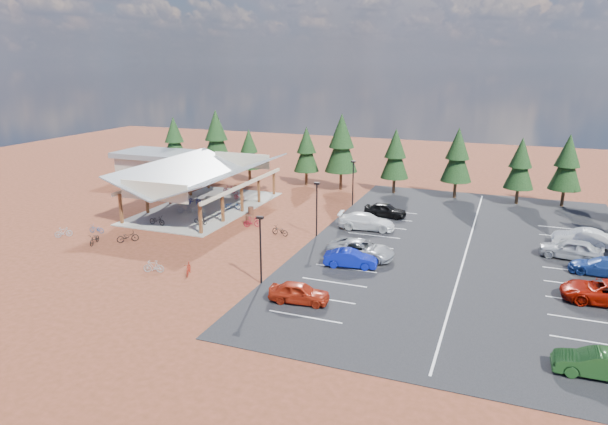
# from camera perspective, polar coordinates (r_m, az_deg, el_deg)

# --- Properties ---
(ground) EXTENTS (140.00, 140.00, 0.00)m
(ground) POSITION_cam_1_polar(r_m,az_deg,el_deg) (50.93, -4.75, -2.51)
(ground) COLOR #582B17
(ground) RESTS_ON ground
(asphalt_lot) EXTENTS (27.00, 44.00, 0.04)m
(asphalt_lot) POSITION_cam_1_polar(r_m,az_deg,el_deg) (49.14, 16.74, -3.80)
(asphalt_lot) COLOR black
(asphalt_lot) RESTS_ON ground
(concrete_pad) EXTENTS (10.60, 18.60, 0.10)m
(concrete_pad) POSITION_cam_1_polar(r_m,az_deg,el_deg) (61.45, -10.32, 0.51)
(concrete_pad) COLOR gray
(concrete_pad) RESTS_ON ground
(bike_pavilion) EXTENTS (11.65, 19.40, 4.97)m
(bike_pavilion) POSITION_cam_1_polar(r_m,az_deg,el_deg) (60.59, -10.49, 3.95)
(bike_pavilion) COLOR brown
(bike_pavilion) RESTS_ON concrete_pad
(outbuilding) EXTENTS (11.00, 7.00, 3.90)m
(outbuilding) POSITION_cam_1_polar(r_m,az_deg,el_deg) (77.60, -15.06, 4.86)
(outbuilding) COLOR #ADA593
(outbuilding) RESTS_ON ground
(lamp_post_0) EXTENTS (0.50, 0.25, 5.14)m
(lamp_post_0) POSITION_cam_1_polar(r_m,az_deg,el_deg) (39.38, -4.61, -3.44)
(lamp_post_0) COLOR black
(lamp_post_0) RESTS_ON ground
(lamp_post_1) EXTENTS (0.50, 0.25, 5.14)m
(lamp_post_1) POSITION_cam_1_polar(r_m,az_deg,el_deg) (49.98, 1.35, 0.75)
(lamp_post_1) COLOR black
(lamp_post_1) RESTS_ON ground
(lamp_post_2) EXTENTS (0.50, 0.25, 5.14)m
(lamp_post_2) POSITION_cam_1_polar(r_m,az_deg,el_deg) (61.10, 5.18, 3.44)
(lamp_post_2) COLOR black
(lamp_post_2) RESTS_ON ground
(trash_bin_0) EXTENTS (0.60, 0.60, 0.90)m
(trash_bin_0) POSITION_cam_1_polar(r_m,az_deg,el_deg) (54.76, -5.85, -0.75)
(trash_bin_0) COLOR #4E2A1B
(trash_bin_0) RESTS_ON ground
(trash_bin_1) EXTENTS (0.60, 0.60, 0.90)m
(trash_bin_1) POSITION_cam_1_polar(r_m,az_deg,el_deg) (57.86, -5.62, 0.16)
(trash_bin_1) COLOR #4E2A1B
(trash_bin_1) RESTS_ON ground
(pine_0) EXTENTS (3.53, 3.53, 8.22)m
(pine_0) POSITION_cam_1_polar(r_m,az_deg,el_deg) (80.73, -13.50, 7.52)
(pine_0) COLOR #382314
(pine_0) RESTS_ON ground
(pine_1) EXTENTS (4.06, 4.06, 9.46)m
(pine_1) POSITION_cam_1_polar(r_m,az_deg,el_deg) (76.62, -9.23, 7.90)
(pine_1) COLOR #382314
(pine_1) RESTS_ON ground
(pine_2) EXTENTS (3.04, 3.04, 7.07)m
(pine_2) POSITION_cam_1_polar(r_m,az_deg,el_deg) (74.12, -5.81, 6.62)
(pine_2) COLOR #382314
(pine_2) RESTS_ON ground
(pine_3) EXTENTS (3.31, 3.31, 7.71)m
(pine_3) POSITION_cam_1_polar(r_m,az_deg,el_deg) (71.03, 0.25, 6.63)
(pine_3) COLOR #382314
(pine_3) RESTS_ON ground
(pine_4) EXTENTS (4.14, 4.14, 9.63)m
(pine_4) POSITION_cam_1_polar(r_m,az_deg,el_deg) (68.52, 3.97, 7.26)
(pine_4) COLOR #382314
(pine_4) RESTS_ON ground
(pine_5) EXTENTS (3.44, 3.44, 8.01)m
(pine_5) POSITION_cam_1_polar(r_m,az_deg,el_deg) (67.35, 9.59, 6.08)
(pine_5) COLOR #382314
(pine_5) RESTS_ON ground
(pine_6) EXTENTS (3.63, 3.63, 8.45)m
(pine_6) POSITION_cam_1_polar(r_m,az_deg,el_deg) (66.51, 15.85, 5.82)
(pine_6) COLOR #382314
(pine_6) RESTS_ON ground
(pine_7) EXTENTS (3.29, 3.29, 7.68)m
(pine_7) POSITION_cam_1_polar(r_m,az_deg,el_deg) (65.87, 21.82, 4.78)
(pine_7) COLOR #382314
(pine_7) RESTS_ON ground
(pine_8) EXTENTS (3.52, 3.52, 8.21)m
(pine_8) POSITION_cam_1_polar(r_m,az_deg,el_deg) (66.73, 25.97, 4.74)
(pine_8) COLOR #382314
(pine_8) RESTS_ON ground
(bike_0) EXTENTS (1.79, 0.69, 0.93)m
(bike_0) POSITION_cam_1_polar(r_m,az_deg,el_deg) (55.77, -15.22, -0.80)
(bike_0) COLOR black
(bike_0) RESTS_ON concrete_pad
(bike_1) EXTENTS (1.67, 0.83, 0.97)m
(bike_1) POSITION_cam_1_polar(r_m,az_deg,el_deg) (59.39, -12.44, 0.40)
(bike_1) COLOR gray
(bike_1) RESTS_ON concrete_pad
(bike_2) EXTENTS (1.95, 1.02, 0.98)m
(bike_2) POSITION_cam_1_polar(r_m,az_deg,el_deg) (62.72, -11.57, 1.26)
(bike_2) COLOR navy
(bike_2) RESTS_ON concrete_pad
(bike_3) EXTENTS (1.68, 0.51, 1.00)m
(bike_3) POSITION_cam_1_polar(r_m,az_deg,el_deg) (67.45, -7.87, 2.45)
(bike_3) COLOR maroon
(bike_3) RESTS_ON concrete_pad
(bike_4) EXTENTS (1.60, 0.71, 0.81)m
(bike_4) POSITION_cam_1_polar(r_m,az_deg,el_deg) (55.05, -10.83, -0.80)
(bike_4) COLOR black
(bike_4) RESTS_ON concrete_pad
(bike_5) EXTENTS (1.82, 0.70, 1.07)m
(bike_5) POSITION_cam_1_polar(r_m,az_deg,el_deg) (58.61, -11.06, 0.32)
(bike_5) COLOR #909498
(bike_5) RESTS_ON concrete_pad
(bike_6) EXTENTS (1.82, 0.97, 0.91)m
(bike_6) POSITION_cam_1_polar(r_m,az_deg,el_deg) (60.03, -7.47, 0.77)
(bike_6) COLOR navy
(bike_6) RESTS_ON concrete_pad
(bike_7) EXTENTS (1.54, 0.61, 0.90)m
(bike_7) POSITION_cam_1_polar(r_m,az_deg,el_deg) (64.11, -6.84, 1.74)
(bike_7) COLOR maroon
(bike_7) RESTS_ON concrete_pad
(bike_8) EXTENTS (1.21, 1.96, 0.97)m
(bike_8) POSITION_cam_1_polar(r_m,az_deg,el_deg) (51.95, -21.18, -2.62)
(bike_8) COLOR black
(bike_8) RESTS_ON ground
(bike_9) EXTENTS (1.38, 1.44, 0.93)m
(bike_9) POSITION_cam_1_polar(r_m,az_deg,el_deg) (55.17, -24.00, -1.91)
(bike_9) COLOR gray
(bike_9) RESTS_ON ground
(bike_10) EXTENTS (1.59, 0.68, 0.81)m
(bike_10) POSITION_cam_1_polar(r_m,az_deg,el_deg) (55.26, -21.01, -1.63)
(bike_10) COLOR navy
(bike_10) RESTS_ON ground
(bike_11) EXTENTS (1.06, 1.67, 0.97)m
(bike_11) POSITION_cam_1_polar(r_m,az_deg,el_deg) (42.61, -12.07, -5.81)
(bike_11) COLOR maroon
(bike_11) RESTS_ON ground
(bike_12) EXTENTS (1.83, 1.84, 1.01)m
(bike_12) POSITION_cam_1_polar(r_m,az_deg,el_deg) (51.57, -18.07, -2.43)
(bike_12) COLOR black
(bike_12) RESTS_ON ground
(bike_13) EXTENTS (1.70, 0.90, 0.98)m
(bike_13) POSITION_cam_1_polar(r_m,az_deg,el_deg) (43.68, -15.55, -5.50)
(bike_13) COLOR gray
(bike_13) RESTS_ON ground
(bike_15) EXTENTS (1.76, 1.18, 1.03)m
(bike_15) POSITION_cam_1_polar(r_m,az_deg,el_deg) (53.71, -5.47, -0.99)
(bike_15) COLOR maroon
(bike_15) RESTS_ON ground
(bike_16) EXTENTS (1.90, 1.06, 0.95)m
(bike_16) POSITION_cam_1_polar(r_m,az_deg,el_deg) (50.92, -2.55, -1.92)
(bike_16) COLOR black
(bike_16) RESTS_ON ground
(car_0) EXTENTS (4.30, 2.12, 1.41)m
(car_0) POSITION_cam_1_polar(r_m,az_deg,el_deg) (36.97, -0.51, -8.41)
(car_0) COLOR #A0230F
(car_0) RESTS_ON asphalt_lot
(car_1) EXTENTS (4.38, 2.10, 1.38)m
(car_1) POSITION_cam_1_polar(r_m,az_deg,el_deg) (43.21, 4.94, -4.85)
(car_1) COLOR #0A189D
(car_1) RESTS_ON asphalt_lot
(car_2) EXTENTS (5.71, 2.83, 1.56)m
(car_2) POSITION_cam_1_polar(r_m,az_deg,el_deg) (45.09, 5.99, -3.88)
(car_2) COLOR gray
(car_2) RESTS_ON asphalt_lot
(car_3) EXTENTS (5.65, 2.77, 1.58)m
(car_3) POSITION_cam_1_polar(r_m,az_deg,el_deg) (52.90, 6.57, -0.92)
(car_3) COLOR white
(car_3) RESTS_ON asphalt_lot
(car_4) EXTENTS (4.45, 1.92, 1.50)m
(car_4) POSITION_cam_1_polar(r_m,az_deg,el_deg) (57.34, 8.56, 0.26)
(car_4) COLOR black
(car_4) RESTS_ON asphalt_lot
(car_5) EXTENTS (4.38, 1.66, 1.43)m
(car_5) POSITION_cam_1_polar(r_m,az_deg,el_deg) (32.75, 28.48, -13.79)
(car_5) COLOR #1C451A
(car_5) RESTS_ON asphalt_lot
(car_6) EXTENTS (5.73, 2.80, 1.57)m
(car_6) POSITION_cam_1_polar(r_m,az_deg,el_deg) (42.08, 29.16, -7.32)
(car_6) COLOR #9A1003
(car_6) RESTS_ON asphalt_lot
(car_7) EXTENTS (4.91, 2.30, 1.39)m
(car_7) POSITION_cam_1_polar(r_m,az_deg,el_deg) (47.33, 28.94, -4.98)
(car_7) COLOR navy
(car_7) RESTS_ON asphalt_lot
(car_8) EXTENTS (5.09, 2.56, 1.66)m
(car_8) POSITION_cam_1_polar(r_m,az_deg,el_deg) (49.92, 26.29, -3.46)
(car_8) COLOR #A9ABB1
(car_8) RESTS_ON asphalt_lot
(car_9) EXTENTS (4.83, 1.77, 1.58)m
(car_9) POSITION_cam_1_polar(r_m,az_deg,el_deg) (53.65, 27.19, -2.37)
(car_9) COLOR white
(car_9) RESTS_ON asphalt_lot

